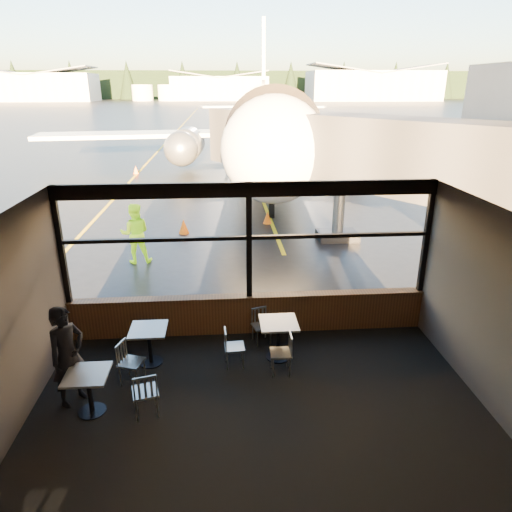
{
  "coord_description": "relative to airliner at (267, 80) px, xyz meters",
  "views": [
    {
      "loc": [
        -0.57,
        -9.29,
        5.35
      ],
      "look_at": [
        0.23,
        1.0,
        1.5
      ],
      "focal_mm": 32.0,
      "sensor_mm": 36.0,
      "label": 1
    }
  ],
  "objects": [
    {
      "name": "ceiling",
      "position": [
        -2.6,
        -25.4,
        -2.26
      ],
      "size": [
        8.0,
        6.0,
        0.04
      ],
      "primitive_type": "cube",
      "color": "#38332D",
      "rests_on": "ground"
    },
    {
      "name": "cone_nose",
      "position": [
        -1.28,
        -13.54,
        -5.51
      ],
      "size": [
        0.36,
        0.36,
        0.5
      ],
      "primitive_type": "cone",
      "color": "#FF5408",
      "rests_on": "ground_plane"
    },
    {
      "name": "window_transom",
      "position": [
        -2.6,
        -22.4,
        -3.46
      ],
      "size": [
        8.0,
        0.1,
        0.08
      ],
      "primitive_type": "cube",
      "color": "black",
      "rests_on": "ground"
    },
    {
      "name": "fuel_tank_b",
      "position": [
        -22.6,
        159.6,
        -2.76
      ],
      "size": [
        8.0,
        8.0,
        6.0
      ],
      "primitive_type": "cylinder",
      "color": "silver",
      "rests_on": "ground_plane"
    },
    {
      "name": "mullion_right",
      "position": [
        1.35,
        -22.4,
        -3.56
      ],
      "size": [
        0.12,
        0.12,
        2.6
      ],
      "primitive_type": "cube",
      "color": "black",
      "rests_on": "ground"
    },
    {
      "name": "hangar_left",
      "position": [
        -72.6,
        157.6,
        -0.26
      ],
      "size": [
        45.0,
        18.0,
        11.0
      ],
      "primitive_type": null,
      "color": "silver",
      "rests_on": "ground_plane"
    },
    {
      "name": "chair_near_n",
      "position": [
        -2.36,
        -22.89,
        -5.37
      ],
      "size": [
        0.53,
        0.53,
        0.79
      ],
      "primitive_type": null,
      "rotation": [
        0.0,
        0.0,
        3.42
      ],
      "color": "#B0AC9F",
      "rests_on": "carpet_floor"
    },
    {
      "name": "cone_extra",
      "position": [
        -4.65,
        -14.64,
        -5.48
      ],
      "size": [
        0.4,
        0.4,
        0.56
      ],
      "primitive_type": "cone",
      "color": "#E64707",
      "rests_on": "ground_plane"
    },
    {
      "name": "fuel_tank_a",
      "position": [
        -32.6,
        159.6,
        -2.76
      ],
      "size": [
        8.0,
        8.0,
        6.0
      ],
      "primitive_type": "cylinder",
      "color": "silver",
      "rests_on": "ground_plane"
    },
    {
      "name": "chair_mid_w",
      "position": [
        -4.96,
        -24.15,
        -5.33
      ],
      "size": [
        0.59,
        0.59,
        0.86
      ],
      "primitive_type": null,
      "rotation": [
        0.0,
        0.0,
        -1.89
      ],
      "color": "#B0AC9F",
      "rests_on": "carpet_floor"
    },
    {
      "name": "hangar_right",
      "position": [
        57.4,
        155.6,
        0.24
      ],
      "size": [
        50.0,
        20.0,
        12.0
      ],
      "primitive_type": null,
      "color": "silver",
      "rests_on": "ground_plane"
    },
    {
      "name": "fuel_tank_c",
      "position": [
        -12.6,
        159.6,
        -2.76
      ],
      "size": [
        8.0,
        8.0,
        6.0
      ],
      "primitive_type": "cylinder",
      "color": "silver",
      "rests_on": "ground_plane"
    },
    {
      "name": "cafe_table_near",
      "position": [
        -2.07,
        -23.52,
        -5.34
      ],
      "size": [
        0.76,
        0.76,
        0.84
      ],
      "primitive_type": null,
      "color": "gray",
      "rests_on": "carpet_floor"
    },
    {
      "name": "wall_back",
      "position": [
        -2.6,
        -28.4,
        -4.01
      ],
      "size": [
        8.0,
        0.04,
        3.5
      ],
      "primitive_type": "cube",
      "color": "#4D453E",
      "rests_on": "ground"
    },
    {
      "name": "chair_near_w",
      "position": [
        -2.99,
        -23.72,
        -5.35
      ],
      "size": [
        0.47,
        0.47,
        0.82
      ],
      "primitive_type": null,
      "rotation": [
        0.0,
        0.0,
        -1.52
      ],
      "color": "#ADAA9C",
      "rests_on": "carpet_floor"
    },
    {
      "name": "cafe_table_mid",
      "position": [
        -4.7,
        -23.52,
        -5.36
      ],
      "size": [
        0.73,
        0.73,
        0.8
      ],
      "primitive_type": null,
      "color": "#ADA89F",
      "rests_on": "carpet_floor"
    },
    {
      "name": "passenger",
      "position": [
        -5.92,
        -24.62,
        -4.83
      ],
      "size": [
        0.77,
        0.82,
        1.87
      ],
      "primitive_type": "imported",
      "rotation": [
        0.0,
        0.0,
        0.93
      ],
      "color": "black",
      "rests_on": "carpet_floor"
    },
    {
      "name": "wall_right",
      "position": [
        1.4,
        -25.4,
        -4.01
      ],
      "size": [
        0.04,
        6.0,
        3.5
      ],
      "primitive_type": "cube",
      "color": "#4D453E",
      "rests_on": "ground"
    },
    {
      "name": "mullion_left",
      "position": [
        -6.55,
        -22.4,
        -3.56
      ],
      "size": [
        0.12,
        0.12,
        2.6
      ],
      "primitive_type": "cube",
      "color": "black",
      "rests_on": "ground"
    },
    {
      "name": "chair_near_e",
      "position": [
        -2.09,
        -24.04,
        -5.33
      ],
      "size": [
        0.48,
        0.48,
        0.86
      ],
      "primitive_type": null,
      "rotation": [
        0.0,
        0.0,
        1.55
      ],
      "color": "#A9A598",
      "rests_on": "carpet_floor"
    },
    {
      "name": "carpet_floor",
      "position": [
        -2.6,
        -25.4,
        -5.75
      ],
      "size": [
        8.0,
        6.0,
        0.01
      ],
      "primitive_type": "cube",
      "color": "black",
      "rests_on": "ground"
    },
    {
      "name": "window_header",
      "position": [
        -2.6,
        -22.4,
        -2.41
      ],
      "size": [
        8.0,
        0.18,
        0.3
      ],
      "primitive_type": "cube",
      "color": "black",
      "rests_on": "ground"
    },
    {
      "name": "cone_wing",
      "position": [
        -8.66,
        -1.44,
        -5.5
      ],
      "size": [
        0.37,
        0.37,
        0.52
      ],
      "primitive_type": "cone",
      "color": "#EC4D07",
      "rests_on": "ground_plane"
    },
    {
      "name": "ground_plane",
      "position": [
        -2.6,
        97.6,
        -5.76
      ],
      "size": [
        520.0,
        520.0,
        0.0
      ],
      "primitive_type": "plane",
      "color": "black",
      "rests_on": "ground"
    },
    {
      "name": "cafe_table_left",
      "position": [
        -5.52,
        -24.97,
        -5.37
      ],
      "size": [
        0.72,
        0.72,
        0.79
      ],
      "primitive_type": null,
      "color": "#ABA79D",
      "rests_on": "carpet_floor"
    },
    {
      "name": "airliner",
      "position": [
        0.0,
        0.0,
        0.0
      ],
      "size": [
        34.33,
        40.1,
        11.53
      ],
      "primitive_type": null,
      "rotation": [
        0.0,
        0.0,
        -0.08
      ],
      "color": "white",
      "rests_on": "ground_plane"
    },
    {
      "name": "window_sill",
      "position": [
        -2.6,
        -22.4,
        -5.31
      ],
      "size": [
        8.0,
        0.28,
        0.9
      ],
      "primitive_type": "cube",
      "color": "#58341A",
      "rests_on": "ground"
    },
    {
      "name": "hangar_mid",
      "position": [
        -2.6,
        162.6,
        -0.76
      ],
      "size": [
        38.0,
        15.0,
        10.0
      ],
      "primitive_type": null,
      "color": "silver",
      "rests_on": "ground_plane"
    },
    {
      "name": "ground_crew",
      "position": [
        -5.93,
        -17.63,
        -4.8
      ],
      "size": [
        1.01,
        0.82,
        1.93
      ],
      "primitive_type": "imported",
      "rotation": [
        0.0,
        0.0,
        3.24
      ],
      "color": "#BFF219",
      "rests_on": "ground_plane"
    },
    {
      "name": "treeline",
      "position": [
        -2.6,
        187.6,
        0.24
      ],
      "size": [
        360.0,
        3.0,
        12.0
      ],
      "primitive_type": "cube",
      "color": "black",
      "rests_on": "ground_plane"
    },
    {
      "name": "mullion_centre",
      "position": [
        -2.6,
        -22.4,
        -3.56
      ],
      "size": [
        0.12,
        0.12,
        2.6
      ],
      "primitive_type": "cube",
      "color": "black",
      "rests_on": "ground"
    },
    {
      "name": "jet_bridge",
      "position": [
        1.0,
        -16.9,
        -3.43
      ],
      "size": [
        8.74,
        10.68,
        4.66
      ],
      "primitive_type": null,
      "color": "#2D2D30",
      "rests_on": "ground_plane"
    },
    {
      "name": "chair_mid_s",
      "position": [
        -4.56,
        -25.08,
        -5.32
      ],
      "size": [
        0.59,
        0.59,
        0.89
      ],
      "primitive_type": null,
      "rotation": [
        0.0,
        0.0,
        0.24
      ],
      "color": "#B7B1A6",
      "rests_on": "carpet_floor"
    }
  ]
}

